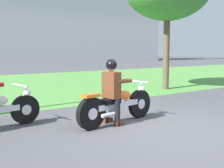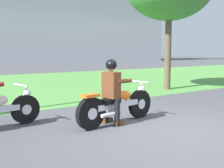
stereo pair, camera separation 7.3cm
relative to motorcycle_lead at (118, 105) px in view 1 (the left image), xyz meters
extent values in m
plane|color=#4C4C51|center=(0.48, -1.08, -0.40)|extent=(120.00, 120.00, 0.00)
cube|color=#549342|center=(0.48, 8.21, -0.40)|extent=(60.00, 12.00, 0.01)
cylinder|color=black|center=(0.74, 0.12, -0.07)|extent=(0.68, 0.22, 0.67)
cylinder|color=silver|center=(0.74, 0.12, -0.07)|extent=(0.25, 0.17, 0.23)
cylinder|color=black|center=(-0.75, -0.12, -0.07)|extent=(0.68, 0.22, 0.67)
cylinder|color=silver|center=(-0.75, -0.12, -0.07)|extent=(0.25, 0.17, 0.23)
cube|color=silver|center=(-0.01, 0.00, 0.01)|extent=(1.22, 0.33, 0.12)
cube|color=silver|center=(-0.06, -0.01, -0.01)|extent=(0.35, 0.29, 0.28)
ellipsoid|color=orange|center=(0.17, 0.03, 0.19)|extent=(0.47, 0.31, 0.22)
cube|color=black|center=(-0.22, -0.03, 0.11)|extent=(0.47, 0.31, 0.10)
cube|color=orange|center=(-0.75, -0.12, 0.30)|extent=(0.39, 0.25, 0.06)
cylinder|color=silver|center=(0.69, 0.11, 0.18)|extent=(0.26, 0.09, 0.53)
cylinder|color=silver|center=(0.64, 0.10, 0.47)|extent=(0.14, 0.66, 0.04)
sphere|color=white|center=(0.80, 0.13, 0.29)|extent=(0.16, 0.16, 0.16)
cylinder|color=silver|center=(-0.28, -0.18, -0.13)|extent=(0.56, 0.16, 0.08)
cylinder|color=black|center=(-0.21, 0.15, -0.11)|extent=(0.12, 0.12, 0.58)
cube|color=#593319|center=(-0.15, 0.16, -0.35)|extent=(0.25, 0.14, 0.10)
cylinder|color=black|center=(-0.16, -0.20, -0.11)|extent=(0.12, 0.12, 0.58)
cube|color=#593319|center=(-0.10, -0.20, -0.35)|extent=(0.25, 0.14, 0.10)
cube|color=brown|center=(-0.18, -0.03, 0.46)|extent=(0.28, 0.41, 0.56)
cylinder|color=brown|center=(0.01, 0.18, 0.54)|extent=(0.43, 0.15, 0.09)
cylinder|color=brown|center=(0.06, -0.16, 0.54)|extent=(0.43, 0.15, 0.09)
sphere|color=#996B4C|center=(-0.18, -0.03, 0.86)|extent=(0.20, 0.20, 0.20)
sphere|color=black|center=(-0.18, -0.03, 0.89)|extent=(0.24, 0.24, 0.24)
cylinder|color=black|center=(-1.68, 1.12, -0.09)|extent=(0.64, 0.22, 0.63)
cylinder|color=silver|center=(-1.68, 1.12, -0.09)|extent=(0.24, 0.17, 0.22)
cylinder|color=silver|center=(-1.72, 1.11, 0.16)|extent=(0.26, 0.09, 0.53)
cylinder|color=silver|center=(-1.77, 1.11, 0.45)|extent=(0.14, 0.66, 0.04)
sphere|color=white|center=(-1.62, 1.13, 0.27)|extent=(0.16, 0.16, 0.16)
cylinder|color=brown|center=(4.94, 3.31, 1.09)|extent=(0.26, 0.26, 2.98)
camera|label=1|loc=(-3.61, -4.89, 1.18)|focal=45.10mm
camera|label=2|loc=(-3.55, -4.93, 1.18)|focal=45.10mm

